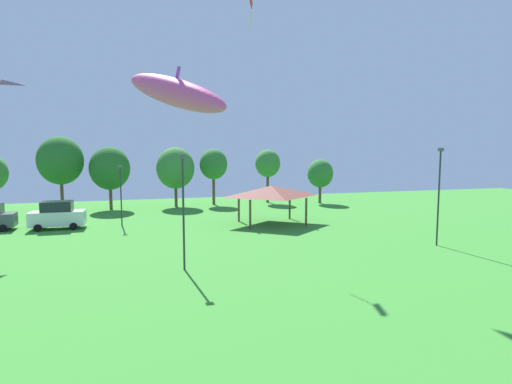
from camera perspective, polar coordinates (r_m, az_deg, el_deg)
kite_flying_5 at (r=17.06m, az=-11.38°, el=13.76°), size 4.44×4.59×2.58m
kite_flying_7 at (r=32.85m, az=-0.80°, el=25.60°), size 0.73×1.35×3.03m
parked_car_second_from_left at (r=39.10m, az=-26.49°, el=-3.00°), size 4.48×2.11×2.45m
park_pavilion at (r=37.39m, az=2.22°, el=0.12°), size 6.85×5.39×3.60m
light_post_0 at (r=31.32m, az=24.67°, el=0.06°), size 0.36×0.20×7.02m
light_post_1 at (r=22.90m, az=-10.34°, el=-1.94°), size 0.36×0.20×6.60m
light_post_2 at (r=38.49m, az=-18.74°, el=0.09°), size 0.36×0.20×5.51m
treeline_tree_1 at (r=50.91m, az=-26.16°, el=4.04°), size 5.01×5.01×8.52m
treeline_tree_2 at (r=49.75m, az=-20.17°, el=3.18°), size 4.59×4.59×7.36m
treeline_tree_3 at (r=50.05m, az=-11.44°, el=3.36°), size 4.62×4.62×7.32m
treeline_tree_4 at (r=51.22m, az=-6.10°, el=3.95°), size 3.53×3.53×7.15m
treeline_tree_5 at (r=53.17m, az=1.68°, el=4.07°), size 3.34×3.34×7.08m
treeline_tree_6 at (r=53.07m, az=9.16°, el=2.61°), size 3.36×3.36×5.78m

